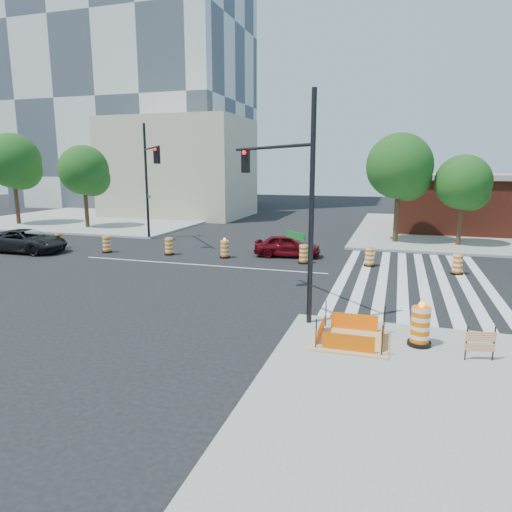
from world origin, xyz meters
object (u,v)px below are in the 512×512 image
object	(u,v)px
red_coupe	(287,246)
signal_pole_nw	(149,171)
dark_suv	(26,241)
signal_pole_se	(286,186)

from	to	relation	value
red_coupe	signal_pole_nw	xyz separation A→B (m)	(-10.15, 2.13, 4.26)
red_coupe	dark_suv	size ratio (longest dim) A/B	0.76
signal_pole_se	dark_suv	bearing A→B (deg)	24.53
dark_suv	signal_pole_se	distance (m)	19.74
signal_pole_se	signal_pole_nw	size ratio (longest dim) A/B	0.93
dark_suv	red_coupe	bearing A→B (deg)	-79.49
red_coupe	signal_pole_se	size ratio (longest dim) A/B	0.52
red_coupe	signal_pole_se	world-z (taller)	signal_pole_se
red_coupe	signal_pole_se	bearing A→B (deg)	-174.61
dark_suv	signal_pole_nw	size ratio (longest dim) A/B	0.63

